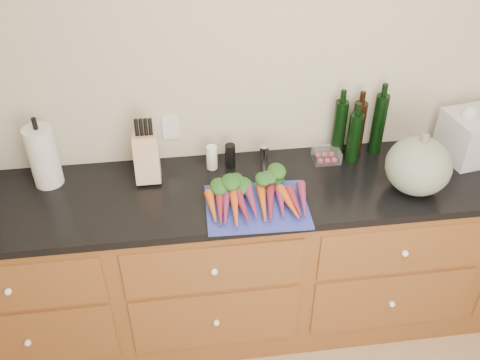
{
  "coord_description": "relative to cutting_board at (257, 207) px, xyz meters",
  "views": [
    {
      "loc": [
        -0.55,
        -0.71,
        2.5
      ],
      "look_at": [
        -0.3,
        1.2,
        1.06
      ],
      "focal_mm": 40.0,
      "sensor_mm": 36.0,
      "label": 1
    }
  ],
  "objects": [
    {
      "name": "knife_block",
      "position": [
        -0.49,
        0.3,
        0.11
      ],
      "size": [
        0.12,
        0.12,
        0.23
      ],
      "primitive_type": "cube",
      "color": "tan",
      "rests_on": "countertop"
    },
    {
      "name": "cutting_board",
      "position": [
        0.0,
        0.0,
        0.0
      ],
      "size": [
        0.47,
        0.36,
        0.01
      ],
      "primitive_type": "cube",
      "rotation": [
        0.0,
        0.0,
        -0.03
      ],
      "color": "#2A36A1",
      "rests_on": "countertop"
    },
    {
      "name": "grocery_bag",
      "position": [
        1.17,
        0.28,
        0.11
      ],
      "size": [
        0.36,
        0.31,
        0.24
      ],
      "primitive_type": null,
      "rotation": [
        0.0,
        0.0,
        0.17
      ],
      "color": "silver",
      "rests_on": "countertop"
    },
    {
      "name": "grinder_pepper",
      "position": [
        -0.08,
        0.34,
        0.06
      ],
      "size": [
        0.05,
        0.05,
        0.13
      ],
      "primitive_type": "cylinder",
      "color": "black",
      "rests_on": "countertop"
    },
    {
      "name": "tomato_box",
      "position": [
        0.41,
        0.33,
        0.03
      ],
      "size": [
        0.13,
        0.11,
        0.06
      ],
      "primitive_type": "cube",
      "color": "white",
      "rests_on": "countertop"
    },
    {
      "name": "bottles",
      "position": [
        0.57,
        0.37,
        0.14
      ],
      "size": [
        0.27,
        0.14,
        0.33
      ],
      "color": "black",
      "rests_on": "countertop"
    },
    {
      "name": "canister_chrome",
      "position": [
        0.09,
        0.34,
        0.05
      ],
      "size": [
        0.05,
        0.05,
        0.1
      ],
      "primitive_type": "cylinder",
      "color": "silver",
      "rests_on": "countertop"
    },
    {
      "name": "carrots",
      "position": [
        -0.0,
        0.04,
        0.03
      ],
      "size": [
        0.45,
        0.33,
        0.06
      ],
      "color": "#D45A19",
      "rests_on": "cutting_board"
    },
    {
      "name": "cabinets",
      "position": [
        0.23,
        0.16,
        -0.5
      ],
      "size": [
        3.6,
        0.64,
        0.9
      ],
      "color": "brown",
      "rests_on": "ground"
    },
    {
      "name": "wall_back",
      "position": [
        0.23,
        0.48,
        0.35
      ],
      "size": [
        4.1,
        0.05,
        2.6
      ],
      "primitive_type": "cube",
      "color": "beige",
      "rests_on": "ground"
    },
    {
      "name": "countertop",
      "position": [
        0.23,
        0.16,
        -0.03
      ],
      "size": [
        3.64,
        0.62,
        0.04
      ],
      "primitive_type": "cube",
      "color": "black",
      "rests_on": "cabinets"
    },
    {
      "name": "paper_towel",
      "position": [
        -0.96,
        0.32,
        0.14
      ],
      "size": [
        0.13,
        0.13,
        0.3
      ],
      "primitive_type": "cylinder",
      "color": "silver",
      "rests_on": "countertop"
    },
    {
      "name": "grinder_salt",
      "position": [
        -0.17,
        0.34,
        0.06
      ],
      "size": [
        0.05,
        0.05,
        0.12
      ],
      "primitive_type": "cylinder",
      "color": "white",
      "rests_on": "countertop"
    },
    {
      "name": "squash",
      "position": [
        0.76,
        0.04,
        0.13
      ],
      "size": [
        0.3,
        0.3,
        0.27
      ],
      "primitive_type": "ellipsoid",
      "color": "slate",
      "rests_on": "countertop"
    }
  ]
}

